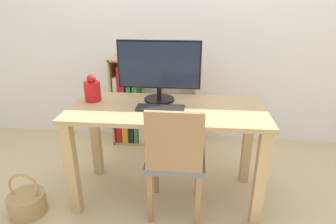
{
  "coord_description": "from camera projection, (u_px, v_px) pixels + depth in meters",
  "views": [
    {
      "loc": [
        0.18,
        -1.83,
        1.45
      ],
      "look_at": [
        0.0,
        0.1,
        0.67
      ],
      "focal_mm": 30.0,
      "sensor_mm": 36.0,
      "label": 1
    }
  ],
  "objects": [
    {
      "name": "chair",
      "position": [
        175.0,
        158.0,
        1.88
      ],
      "size": [
        0.4,
        0.4,
        0.84
      ],
      "rotation": [
        0.0,
        0.0,
        0.0
      ],
      "color": "slate",
      "rests_on": "ground_plane"
    },
    {
      "name": "desk",
      "position": [
        167.0,
        127.0,
        2.02
      ],
      "size": [
        1.38,
        0.6,
        0.74
      ],
      "color": "tan",
      "rests_on": "ground_plane"
    },
    {
      "name": "vase",
      "position": [
        92.0,
        90.0,
        2.07
      ],
      "size": [
        0.12,
        0.12,
        0.2
      ],
      "color": "red",
      "rests_on": "desk"
    },
    {
      "name": "keyboard",
      "position": [
        160.0,
        108.0,
        1.94
      ],
      "size": [
        0.33,
        0.12,
        0.02
      ],
      "color": "black",
      "rests_on": "desk"
    },
    {
      "name": "monitor",
      "position": [
        159.0,
        68.0,
        2.02
      ],
      "size": [
        0.6,
        0.22,
        0.44
      ],
      "color": "black",
      "rests_on": "desk"
    },
    {
      "name": "wall_back",
      "position": [
        177.0,
        15.0,
        2.75
      ],
      "size": [
        8.0,
        0.05,
        2.6
      ],
      "color": "white",
      "rests_on": "ground_plane"
    },
    {
      "name": "basket",
      "position": [
        27.0,
        202.0,
        2.02
      ],
      "size": [
        0.26,
        0.26,
        0.33
      ],
      "color": "tan",
      "rests_on": "ground_plane"
    },
    {
      "name": "ground_plane",
      "position": [
        167.0,
        194.0,
        2.25
      ],
      "size": [
        10.0,
        10.0,
        0.0
      ],
      "primitive_type": "plane",
      "color": "#CCB284"
    },
    {
      "name": "bookshelf",
      "position": [
        139.0,
        106.0,
        2.96
      ],
      "size": [
        0.86,
        0.28,
        0.91
      ],
      "color": "tan",
      "rests_on": "ground_plane"
    }
  ]
}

